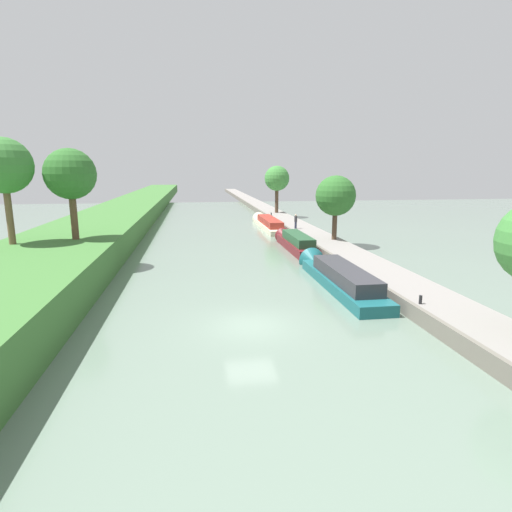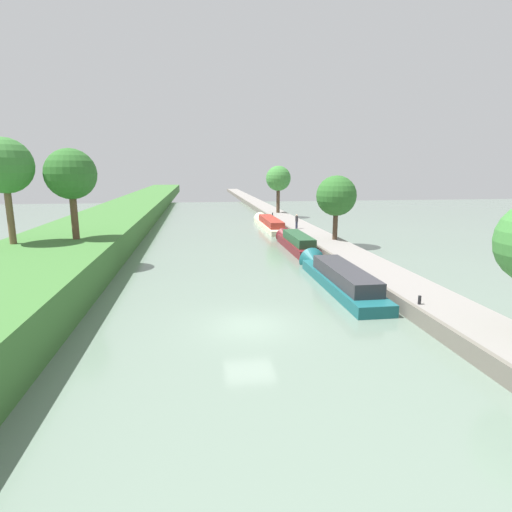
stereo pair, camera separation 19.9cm
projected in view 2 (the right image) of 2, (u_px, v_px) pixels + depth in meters
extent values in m
plane|color=slate|center=(249.00, 325.00, 20.51)|extent=(160.00, 160.00, 0.00)
cube|color=gray|center=(440.00, 308.00, 21.82)|extent=(3.38, 260.00, 0.80)
cube|color=#6B665B|center=(408.00, 309.00, 21.56)|extent=(0.25, 260.00, 0.85)
cube|color=#195B60|center=(341.00, 283.00, 26.82)|extent=(2.19, 11.48, 0.67)
cube|color=#333338|center=(345.00, 274.00, 26.11)|extent=(1.80, 8.04, 0.85)
cone|color=#195B60|center=(314.00, 262.00, 33.02)|extent=(2.08, 1.32, 2.08)
cube|color=maroon|center=(297.00, 246.00, 39.69)|extent=(1.88, 10.04, 0.80)
cube|color=#234C2D|center=(298.00, 238.00, 39.04)|extent=(1.54, 7.03, 0.80)
cone|color=maroon|center=(285.00, 237.00, 45.10)|extent=(1.79, 1.13, 1.79)
cube|color=beige|center=(270.00, 226.00, 54.27)|extent=(2.06, 14.26, 0.62)
cube|color=maroon|center=(271.00, 221.00, 53.43)|extent=(1.69, 9.98, 0.80)
cone|color=beige|center=(261.00, 219.00, 61.78)|extent=(1.96, 1.24, 1.96)
cylinder|color=#4C3828|center=(335.00, 223.00, 40.53)|extent=(0.47, 0.47, 3.21)
sphere|color=#2D6628|center=(336.00, 196.00, 39.98)|extent=(3.88, 3.88, 3.88)
cylinder|color=#4C3828|center=(278.00, 199.00, 65.80)|extent=(0.55, 0.55, 4.33)
sphere|color=#3D7F38|center=(278.00, 178.00, 65.14)|extent=(3.90, 3.90, 3.90)
cylinder|color=brown|center=(10.00, 213.00, 29.02)|extent=(0.46, 0.46, 4.40)
sphere|color=#387533|center=(4.00, 165.00, 28.35)|extent=(3.82, 3.82, 3.82)
cylinder|color=brown|center=(74.00, 214.00, 31.14)|extent=(0.51, 0.51, 3.84)
sphere|color=#2D6628|center=(71.00, 174.00, 30.53)|extent=(3.73, 3.73, 3.73)
cylinder|color=#282D42|center=(297.00, 225.00, 48.37)|extent=(0.26, 0.26, 0.82)
cylinder|color=#333338|center=(297.00, 219.00, 48.22)|extent=(0.34, 0.34, 0.62)
sphere|color=tan|center=(297.00, 215.00, 48.14)|extent=(0.22, 0.22, 0.22)
cylinder|color=black|center=(420.00, 300.00, 21.16)|extent=(0.16, 0.16, 0.45)
cylinder|color=black|center=(273.00, 214.00, 62.02)|extent=(0.16, 0.16, 0.45)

